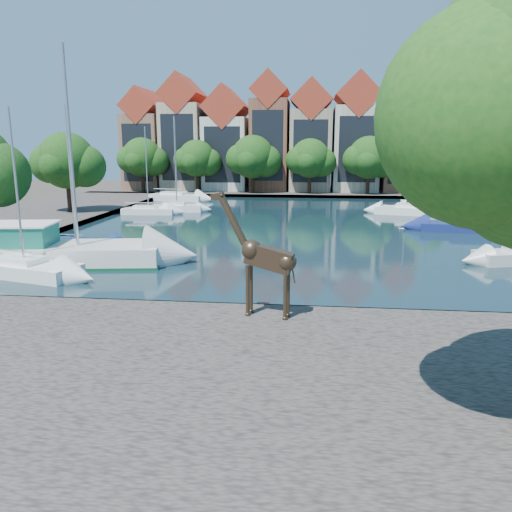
# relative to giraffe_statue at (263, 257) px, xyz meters

# --- Properties ---
(ground) EXTENTS (160.00, 160.00, 0.00)m
(ground) POSITION_rel_giraffe_statue_xyz_m (-0.47, 1.45, -2.86)
(ground) COLOR #38332B
(ground) RESTS_ON ground
(water_basin) EXTENTS (38.00, 50.00, 0.08)m
(water_basin) POSITION_rel_giraffe_statue_xyz_m (-0.47, 25.45, -2.82)
(water_basin) COLOR black
(water_basin) RESTS_ON ground
(near_quay) EXTENTS (50.00, 14.00, 0.50)m
(near_quay) POSITION_rel_giraffe_statue_xyz_m (-0.47, -5.55, -2.61)
(near_quay) COLOR #534C48
(near_quay) RESTS_ON ground
(far_quay) EXTENTS (60.00, 16.00, 0.50)m
(far_quay) POSITION_rel_giraffe_statue_xyz_m (-0.47, 57.45, -2.61)
(far_quay) COLOR #534C48
(far_quay) RESTS_ON ground
(left_quay) EXTENTS (14.00, 52.00, 0.50)m
(left_quay) POSITION_rel_giraffe_statue_xyz_m (-25.47, 25.45, -2.61)
(left_quay) COLOR #534C48
(left_quay) RESTS_ON ground
(townhouse_west_end) EXTENTS (5.44, 9.18, 14.93)m
(townhouse_west_end) POSITION_rel_giraffe_statue_xyz_m (-23.47, 57.43, 4.50)
(townhouse_west_end) COLOR #88604A
(townhouse_west_end) RESTS_ON far_quay
(townhouse_west_mid) EXTENTS (5.94, 9.18, 16.79)m
(townhouse_west_mid) POSITION_rel_giraffe_statue_xyz_m (-17.47, 57.43, 5.38)
(townhouse_west_mid) COLOR tan
(townhouse_west_mid) RESTS_ON far_quay
(townhouse_west_inner) EXTENTS (6.43, 9.18, 15.15)m
(townhouse_west_inner) POSITION_rel_giraffe_statue_xyz_m (-10.97, 57.43, 4.49)
(townhouse_west_inner) COLOR silver
(townhouse_west_inner) RESTS_ON far_quay
(townhouse_center) EXTENTS (5.44, 9.18, 16.93)m
(townhouse_center) POSITION_rel_giraffe_statue_xyz_m (-4.47, 57.43, 5.51)
(townhouse_center) COLOR brown
(townhouse_center) RESTS_ON far_quay
(townhouse_east_inner) EXTENTS (5.94, 9.18, 15.79)m
(townhouse_east_inner) POSITION_rel_giraffe_statue_xyz_m (1.53, 57.43, 4.88)
(townhouse_east_inner) COLOR tan
(townhouse_east_inner) RESTS_ON far_quay
(townhouse_east_mid) EXTENTS (6.43, 9.18, 16.65)m
(townhouse_east_mid) POSITION_rel_giraffe_statue_xyz_m (8.03, 57.43, 5.25)
(townhouse_east_mid) COLOR beige
(townhouse_east_mid) RESTS_ON far_quay
(townhouse_east_end) EXTENTS (5.44, 9.18, 14.43)m
(townhouse_east_end) POSITION_rel_giraffe_statue_xyz_m (14.53, 57.43, 4.25)
(townhouse_east_end) COLOR brown
(townhouse_east_end) RESTS_ON far_quay
(far_tree_far_west) EXTENTS (7.28, 5.60, 7.68)m
(far_tree_far_west) POSITION_rel_giraffe_statue_xyz_m (-22.37, 51.94, 2.33)
(far_tree_far_west) COLOR #332114
(far_tree_far_west) RESTS_ON far_quay
(far_tree_west) EXTENTS (6.76, 5.20, 7.36)m
(far_tree_west) POSITION_rel_giraffe_statue_xyz_m (-14.38, 51.94, 2.22)
(far_tree_west) COLOR #332114
(far_tree_west) RESTS_ON far_quay
(far_tree_mid_west) EXTENTS (7.80, 6.00, 8.00)m
(far_tree_mid_west) POSITION_rel_giraffe_statue_xyz_m (-6.36, 51.94, 2.43)
(far_tree_mid_west) COLOR #332114
(far_tree_mid_west) RESTS_ON far_quay
(far_tree_mid_east) EXTENTS (7.02, 5.40, 7.52)m
(far_tree_mid_east) POSITION_rel_giraffe_statue_xyz_m (1.63, 51.94, 2.27)
(far_tree_mid_east) COLOR #332114
(far_tree_mid_east) RESTS_ON far_quay
(far_tree_east) EXTENTS (7.54, 5.80, 7.84)m
(far_tree_east) POSITION_rel_giraffe_statue_xyz_m (9.63, 51.94, 2.38)
(far_tree_east) COLOR #332114
(far_tree_east) RESTS_ON far_quay
(far_tree_far_east) EXTENTS (6.76, 5.20, 7.36)m
(far_tree_far_east) POSITION_rel_giraffe_statue_xyz_m (17.62, 51.94, 2.22)
(far_tree_far_east) COLOR #332114
(far_tree_far_east) RESTS_ON far_quay
(side_tree_left_far) EXTENTS (7.28, 5.60, 7.88)m
(side_tree_left_far) POSITION_rel_giraffe_statue_xyz_m (-22.37, 29.44, 2.52)
(side_tree_left_far) COLOR #332114
(side_tree_left_far) RESTS_ON left_quay
(giraffe_statue) EXTENTS (3.34, 1.03, 4.80)m
(giraffe_statue) POSITION_rel_giraffe_statue_xyz_m (0.00, 0.00, 0.00)
(giraffe_statue) COLOR #38291C
(giraffe_statue) RESTS_ON near_quay
(motorsailer) EXTENTS (13.23, 5.68, 12.49)m
(motorsailer) POSITION_rel_giraffe_statue_xyz_m (-13.90, 8.94, -1.82)
(motorsailer) COLOR silver
(motorsailer) RESTS_ON water_basin
(sailboat_left_a) EXTENTS (6.69, 3.76, 8.91)m
(sailboat_left_a) POSITION_rel_giraffe_statue_xyz_m (-13.61, 6.17, -2.23)
(sailboat_left_a) COLOR white
(sailboat_left_a) RESTS_ON water_basin
(sailboat_left_b) EXTENTS (6.94, 2.96, 9.46)m
(sailboat_left_b) POSITION_rel_giraffe_statue_xyz_m (-13.60, 12.21, -2.29)
(sailboat_left_b) COLOR navy
(sailboat_left_b) RESTS_ON water_basin
(sailboat_left_c) EXTENTS (5.42, 2.14, 8.85)m
(sailboat_left_c) POSITION_rel_giraffe_statue_xyz_m (-14.94, 31.30, -2.29)
(sailboat_left_c) COLOR white
(sailboat_left_c) RESTS_ON water_basin
(sailboat_left_d) EXTENTS (5.37, 2.57, 9.94)m
(sailboat_left_d) POSITION_rel_giraffe_statue_xyz_m (-12.47, 33.35, -2.18)
(sailboat_left_d) COLOR white
(sailboat_left_d) RESTS_ON water_basin
(sailboat_left_e) EXTENTS (7.43, 3.77, 10.30)m
(sailboat_left_e) POSITION_rel_giraffe_statue_xyz_m (-15.47, 44.50, -2.18)
(sailboat_left_e) COLOR white
(sailboat_left_e) RESTS_ON water_basin
(sailboat_right_b) EXTENTS (7.29, 3.22, 12.41)m
(sailboat_right_b) POSITION_rel_giraffe_statue_xyz_m (14.53, 24.01, -2.24)
(sailboat_right_b) COLOR navy
(sailboat_right_b) RESTS_ON water_basin
(sailboat_right_c) EXTENTS (6.41, 3.72, 9.83)m
(sailboat_right_c) POSITION_rel_giraffe_statue_xyz_m (11.53, 33.92, -2.17)
(sailboat_right_c) COLOR white
(sailboat_right_c) RESTS_ON water_basin
(sailboat_right_d) EXTENTS (5.94, 3.04, 9.39)m
(sailboat_right_d) POSITION_rel_giraffe_statue_xyz_m (14.53, 37.19, -2.18)
(sailboat_right_d) COLOR silver
(sailboat_right_d) RESTS_ON water_basin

